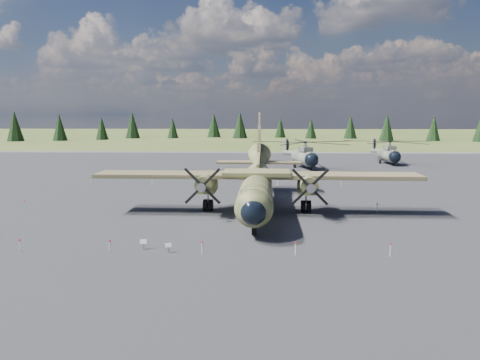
{
  "coord_description": "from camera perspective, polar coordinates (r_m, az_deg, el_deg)",
  "views": [
    {
      "loc": [
        5.63,
        -42.58,
        8.93
      ],
      "look_at": [
        3.81,
        2.0,
        2.67
      ],
      "focal_mm": 35.0,
      "sensor_mm": 36.0,
      "label": 1
    }
  ],
  "objects": [
    {
      "name": "apron",
      "position": [
        53.63,
        -3.73,
        -1.61
      ],
      "size": [
        120.0,
        120.0,
        0.04
      ],
      "primitive_type": "cube",
      "color": "#57575C",
      "rests_on": "ground"
    },
    {
      "name": "ground",
      "position": [
        43.87,
        -5.1,
        -3.79
      ],
      "size": [
        500.0,
        500.0,
        0.0
      ],
      "primitive_type": "plane",
      "color": "#60662D",
      "rests_on": "ground"
    },
    {
      "name": "helicopter_mid",
      "position": [
        88.46,
        17.7,
        3.77
      ],
      "size": [
        17.64,
        20.17,
        4.24
      ],
      "rotation": [
        0.0,
        0.0,
        0.06
      ],
      "color": "slate",
      "rests_on": "ground"
    },
    {
      "name": "treeline",
      "position": [
        45.82,
        -2.45,
        2.65
      ],
      "size": [
        279.0,
        287.47,
        10.72
      ],
      "color": "black",
      "rests_on": "ground"
    },
    {
      "name": "info_placard_right",
      "position": [
        31.09,
        -8.73,
        -7.98
      ],
      "size": [
        0.44,
        0.29,
        0.64
      ],
      "rotation": [
        0.0,
        0.0,
        0.3
      ],
      "color": "gray",
      "rests_on": "ground"
    },
    {
      "name": "barrier_fence",
      "position": [
        43.75,
        -5.72,
        -3.15
      ],
      "size": [
        33.12,
        29.62,
        0.85
      ],
      "color": "silver",
      "rests_on": "ground"
    },
    {
      "name": "helicopter_near",
      "position": [
        78.6,
        7.85,
        3.75
      ],
      "size": [
        21.71,
        22.7,
        4.53
      ],
      "rotation": [
        0.0,
        0.0,
        0.25
      ],
      "color": "slate",
      "rests_on": "ground"
    },
    {
      "name": "transport_plane",
      "position": [
        43.56,
        2.09,
        -0.13
      ],
      "size": [
        29.28,
        26.65,
        9.68
      ],
      "rotation": [
        0.0,
        0.0,
        -0.02
      ],
      "color": "#384324",
      "rests_on": "ground"
    },
    {
      "name": "info_placard_left",
      "position": [
        32.07,
        -11.7,
        -7.49
      ],
      "size": [
        0.47,
        0.28,
        0.69
      ],
      "rotation": [
        0.0,
        0.0,
        0.21
      ],
      "color": "gray",
      "rests_on": "ground"
    }
  ]
}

